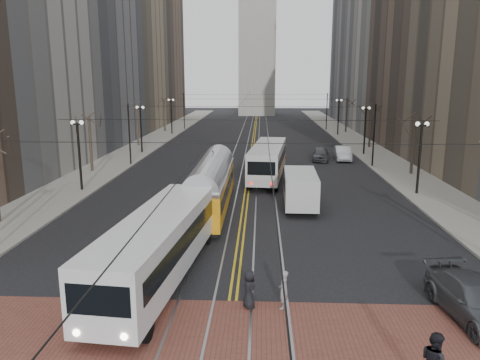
# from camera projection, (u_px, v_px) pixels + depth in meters

# --- Properties ---
(ground) EXTENTS (260.00, 260.00, 0.00)m
(ground) POSITION_uv_depth(u_px,v_px,m) (234.00, 291.00, 20.67)
(ground) COLOR black
(ground) RESTS_ON ground
(sidewalk_left) EXTENTS (5.00, 140.00, 0.15)m
(sidewalk_left) POSITION_uv_depth(u_px,v_px,m) (145.00, 145.00, 65.24)
(sidewalk_left) COLOR gray
(sidewalk_left) RESTS_ON ground
(sidewalk_right) EXTENTS (5.00, 140.00, 0.15)m
(sidewalk_right) POSITION_uv_depth(u_px,v_px,m) (362.00, 146.00, 63.92)
(sidewalk_right) COLOR gray
(sidewalk_right) RESTS_ON ground
(crosswalk_band) EXTENTS (25.00, 6.00, 0.01)m
(crosswalk_band) POSITION_uv_depth(u_px,v_px,m) (228.00, 340.00, 16.77)
(crosswalk_band) COLOR brown
(crosswalk_band) RESTS_ON ground
(streetcar_rails) EXTENTS (4.80, 130.00, 0.02)m
(streetcar_rails) POSITION_uv_depth(u_px,v_px,m) (253.00, 146.00, 64.59)
(streetcar_rails) COLOR gray
(streetcar_rails) RESTS_ON ground
(centre_lines) EXTENTS (0.42, 130.00, 0.01)m
(centre_lines) POSITION_uv_depth(u_px,v_px,m) (253.00, 146.00, 64.59)
(centre_lines) COLOR gold
(centre_lines) RESTS_ON ground
(building_left_mid) EXTENTS (16.00, 20.00, 34.00)m
(building_left_mid) POSITION_uv_depth(u_px,v_px,m) (65.00, 19.00, 63.06)
(building_left_mid) COLOR slate
(building_left_mid) RESTS_ON ground
(building_left_far) EXTENTS (16.00, 20.00, 40.00)m
(building_left_far) POSITION_uv_depth(u_px,v_px,m) (139.00, 27.00, 101.46)
(building_left_far) COLOR brown
(building_left_far) RESTS_ON ground
(building_right_mid) EXTENTS (16.00, 20.00, 34.00)m
(building_right_mid) POSITION_uv_depth(u_px,v_px,m) (449.00, 17.00, 60.83)
(building_right_mid) COLOR brown
(building_right_mid) RESTS_ON ground
(building_right_far) EXTENTS (16.00, 20.00, 40.00)m
(building_right_far) POSITION_uv_depth(u_px,v_px,m) (377.00, 26.00, 99.23)
(building_right_far) COLOR slate
(building_right_far) RESTS_ON ground
(lamp_posts) EXTENTS (27.60, 57.20, 5.60)m
(lamp_posts) POSITION_uv_depth(u_px,v_px,m) (250.00, 142.00, 48.14)
(lamp_posts) COLOR black
(lamp_posts) RESTS_ON ground
(street_trees) EXTENTS (31.68, 53.28, 5.60)m
(street_trees) POSITION_uv_depth(u_px,v_px,m) (251.00, 134.00, 54.48)
(street_trees) COLOR #382D23
(street_trees) RESTS_ON ground
(trolley_wires) EXTENTS (25.96, 120.00, 6.60)m
(trolley_wires) POSITION_uv_depth(u_px,v_px,m) (251.00, 126.00, 53.87)
(trolley_wires) COLOR black
(trolley_wires) RESTS_ON ground
(transit_bus) EXTENTS (3.89, 12.75, 3.14)m
(transit_bus) POSITION_uv_depth(u_px,v_px,m) (159.00, 248.00, 21.42)
(transit_bus) COLOR silver
(transit_bus) RESTS_ON ground
(streetcar) EXTENTS (2.38, 12.72, 3.00)m
(streetcar) POSITION_uv_depth(u_px,v_px,m) (211.00, 190.00, 32.85)
(streetcar) COLOR orange
(streetcar) RESTS_ON ground
(rear_bus) EXTENTS (3.85, 12.30, 3.16)m
(rear_bus) POSITION_uv_depth(u_px,v_px,m) (268.00, 162.00, 43.42)
(rear_bus) COLOR silver
(rear_bus) RESTS_ON ground
(cargo_van) EXTENTS (2.40, 5.90, 2.58)m
(cargo_van) POSITION_uv_depth(u_px,v_px,m) (300.00, 191.00, 33.58)
(cargo_van) COLOR silver
(cargo_van) RESTS_ON ground
(sedan_grey) EXTENTS (2.41, 4.59, 1.49)m
(sedan_grey) POSITION_uv_depth(u_px,v_px,m) (321.00, 154.00, 53.11)
(sedan_grey) COLOR #414448
(sedan_grey) RESTS_ON ground
(sedan_silver) EXTENTS (1.98, 4.90, 1.58)m
(sedan_silver) POSITION_uv_depth(u_px,v_px,m) (343.00, 153.00, 53.44)
(sedan_silver) COLOR #B1B2B9
(sedan_silver) RESTS_ON ground
(sedan_parked) EXTENTS (2.82, 5.57, 1.55)m
(sedan_parked) POSITION_uv_depth(u_px,v_px,m) (475.00, 300.00, 18.14)
(sedan_parked) COLOR #464A4F
(sedan_parked) RESTS_ON ground
(pedestrian_a) EXTENTS (0.74, 0.90, 1.59)m
(pedestrian_a) POSITION_uv_depth(u_px,v_px,m) (249.00, 289.00, 19.01)
(pedestrian_a) COLOR black
(pedestrian_a) RESTS_ON crosswalk_band
(pedestrian_b) EXTENTS (0.54, 0.67, 1.60)m
(pedestrian_b) POSITION_uv_depth(u_px,v_px,m) (283.00, 290.00, 18.95)
(pedestrian_b) COLOR gray
(pedestrian_b) RESTS_ON crosswalk_band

